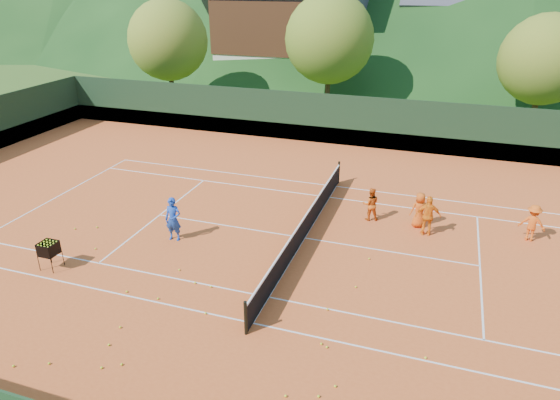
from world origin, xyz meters
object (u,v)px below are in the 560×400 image
(chalet_mid, at_px, (474,28))
(student_b, at_px, (428,216))
(student_d, at_px, (532,223))
(tennis_net, at_px, (305,227))
(chalet_left, at_px, (291,19))
(ball_hopper, at_px, (49,249))
(student_c, at_px, (419,210))
(coach, at_px, (173,219))
(student_a, at_px, (371,204))

(chalet_mid, bearing_deg, student_b, -92.77)
(student_b, xyz_separation_m, chalet_mid, (1.56, 32.21, 4.15))
(student_d, bearing_deg, tennis_net, 27.32)
(tennis_net, bearing_deg, chalet_left, 108.43)
(tennis_net, height_order, ball_hopper, tennis_net)
(tennis_net, height_order, chalet_left, chalet_left)
(student_c, bearing_deg, coach, 3.57)
(student_a, height_order, ball_hopper, student_a)
(coach, bearing_deg, chalet_mid, 67.92)
(coach, bearing_deg, student_d, 13.07)
(student_a, distance_m, student_b, 2.40)
(coach, bearing_deg, student_c, 19.73)
(student_b, xyz_separation_m, ball_hopper, (-12.16, -6.68, -0.07))
(student_d, bearing_deg, coach, 28.11)
(student_b, height_order, chalet_left, chalet_left)
(student_a, relative_size, tennis_net, 0.12)
(student_d, bearing_deg, student_a, 11.44)
(student_c, height_order, student_d, same)
(student_b, relative_size, student_d, 1.12)
(tennis_net, bearing_deg, student_c, 30.72)
(student_c, bearing_deg, student_b, 98.87)
(student_d, distance_m, chalet_mid, 31.74)
(coach, distance_m, tennis_net, 5.02)
(student_b, bearing_deg, ball_hopper, 20.16)
(coach, height_order, student_d, coach)
(chalet_left, bearing_deg, student_a, -66.26)
(student_c, relative_size, chalet_mid, 0.12)
(student_a, height_order, student_b, student_b)
(student_c, distance_m, chalet_mid, 31.92)
(student_a, height_order, chalet_mid, chalet_mid)
(student_b, relative_size, ball_hopper, 1.63)
(student_c, distance_m, ball_hopper, 13.87)
(student_a, xyz_separation_m, student_c, (1.95, -0.01, 0.03))
(student_d, height_order, chalet_left, chalet_left)
(student_b, height_order, student_c, student_b)
(ball_hopper, distance_m, chalet_mid, 41.45)
(tennis_net, bearing_deg, ball_hopper, -147.68)
(coach, distance_m, student_a, 7.98)
(student_b, bearing_deg, student_a, -23.97)
(student_a, bearing_deg, ball_hopper, 19.80)
(coach, xyz_separation_m, chalet_mid, (10.71, 35.70, 4.11))
(tennis_net, bearing_deg, student_b, 22.00)
(student_a, xyz_separation_m, chalet_left, (-12.12, 27.57, 4.93))
(ball_hopper, distance_m, chalet_left, 35.30)
(student_a, distance_m, student_c, 1.95)
(student_a, bearing_deg, student_d, 164.98)
(student_b, height_order, chalet_mid, chalet_mid)
(ball_hopper, bearing_deg, chalet_left, 93.74)
(ball_hopper, bearing_deg, chalet_mid, 70.56)
(student_d, distance_m, ball_hopper, 17.63)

